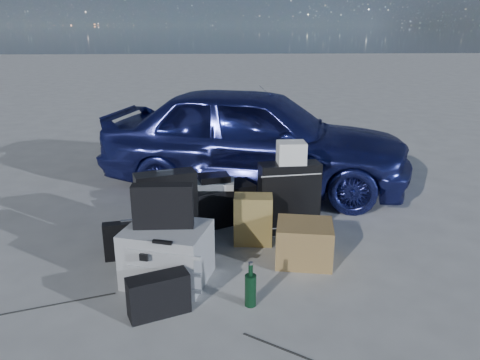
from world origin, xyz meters
name	(u,v)px	position (x,y,z in m)	size (l,w,h in m)	color
ground	(207,275)	(0.00, 0.00, 0.00)	(60.00, 60.00, 0.00)	#B4B4AF
car	(255,138)	(0.53, 2.10, 0.60)	(1.42, 3.54, 1.21)	#2F3791
pelican_case	(168,254)	(-0.29, -0.05, 0.22)	(0.59, 0.49, 0.43)	#B0B2B6
laptop_bag	(163,206)	(-0.31, -0.03, 0.60)	(0.44, 0.11, 0.33)	black
briefcase	(129,240)	(-0.64, 0.33, 0.16)	(0.41, 0.09, 0.32)	black
suitcase_left	(167,209)	(-0.35, 0.56, 0.33)	(0.51, 0.19, 0.67)	black
suitcase_right	(289,198)	(0.75, 0.80, 0.33)	(0.55, 0.20, 0.67)	black
white_carton	(291,153)	(0.76, 0.80, 0.76)	(0.25, 0.20, 0.20)	white
duffel_bag	(215,205)	(0.07, 1.02, 0.19)	(0.75, 0.32, 0.37)	black
flat_box_white	(216,184)	(0.07, 1.03, 0.40)	(0.35, 0.27, 0.06)	white
flat_box_black	(214,178)	(0.06, 1.02, 0.47)	(0.28, 0.20, 0.06)	black
kraft_bag	(253,220)	(0.40, 0.56, 0.22)	(0.33, 0.20, 0.45)	#A78A48
cardboard_box	(304,243)	(0.79, 0.19, 0.17)	(0.45, 0.39, 0.34)	olive
messenger_bag	(159,295)	(-0.31, -0.49, 0.14)	(0.41, 0.15, 0.28)	black
green_bottle	(251,285)	(0.31, -0.42, 0.16)	(0.08, 0.08, 0.32)	black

